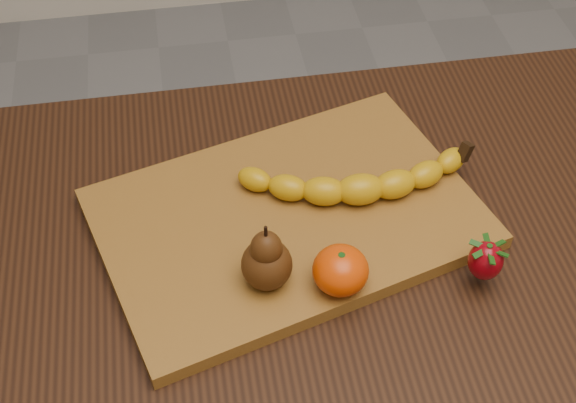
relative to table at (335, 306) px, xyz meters
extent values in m
cube|color=black|center=(0.00, 0.00, 0.08)|extent=(1.00, 0.70, 0.04)
cylinder|color=black|center=(-0.45, 0.30, -0.30)|extent=(0.05, 0.05, 0.72)
cylinder|color=black|center=(0.45, 0.30, -0.30)|extent=(0.05, 0.05, 0.72)
cube|color=brown|center=(-0.05, 0.06, 0.11)|extent=(0.52, 0.41, 0.02)
ellipsoid|color=#CF3902|center=(-0.01, -0.06, 0.14)|extent=(0.07, 0.07, 0.05)
camera|label=1|loc=(-0.16, -0.59, 0.84)|focal=50.00mm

